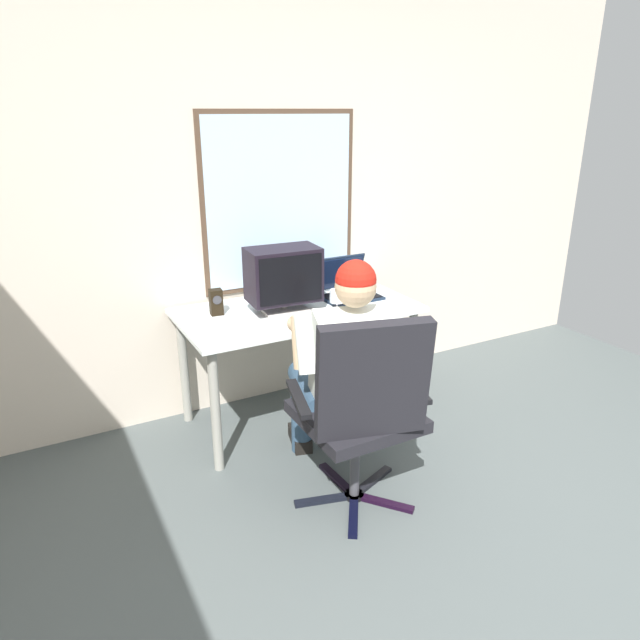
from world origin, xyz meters
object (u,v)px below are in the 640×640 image
at_px(desk, 298,323).
at_px(wine_glass, 337,297).
at_px(desk_speaker, 216,302).
at_px(office_chair, 364,404).
at_px(person_seated, 345,367).
at_px(crt_monitor, 283,276).
at_px(laptop, 345,286).

distance_m(desk, wine_glass, 0.32).
xyz_separation_m(wine_glass, desk_speaker, (-0.62, 0.32, -0.02)).
relative_size(office_chair, wine_glass, 7.21).
xyz_separation_m(person_seated, crt_monitor, (-0.02, 0.68, 0.30)).
distance_m(office_chair, crt_monitor, 1.03).
height_order(crt_monitor, laptop, crt_monitor).
height_order(office_chair, person_seated, person_seated).
bearing_deg(desk_speaker, laptop, -2.57).
xyz_separation_m(desk, crt_monitor, (-0.09, -0.01, 0.31)).
distance_m(office_chair, person_seated, 0.29).
distance_m(person_seated, desk_speaker, 0.91).
distance_m(desk, person_seated, 0.70).
xyz_separation_m(office_chair, crt_monitor, (0.05, 0.96, 0.36)).
bearing_deg(desk_speaker, crt_monitor, -19.11).
relative_size(office_chair, crt_monitor, 2.44).
bearing_deg(office_chair, wine_glass, 68.77).
xyz_separation_m(person_seated, desk_speaker, (-0.39, 0.81, 0.16)).
xyz_separation_m(desk, person_seated, (-0.08, -0.69, 0.01)).
xyz_separation_m(office_chair, desk_speaker, (-0.32, 1.09, 0.22)).
relative_size(wine_glass, desk_speaker, 0.95).
bearing_deg(laptop, wine_glass, -128.04).
height_order(desk, crt_monitor, crt_monitor).
height_order(desk, desk_speaker, desk_speaker).
bearing_deg(desk_speaker, wine_glass, -26.90).
distance_m(crt_monitor, laptop, 0.50).
bearing_deg(office_chair, crt_monitor, 87.06).
bearing_deg(crt_monitor, desk_speaker, 160.89).
xyz_separation_m(desk, office_chair, (-0.14, -0.97, -0.05)).
height_order(office_chair, crt_monitor, crt_monitor).
bearing_deg(crt_monitor, wine_glass, -36.66).
bearing_deg(person_seated, office_chair, -103.20).
bearing_deg(crt_monitor, person_seated, -88.71).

